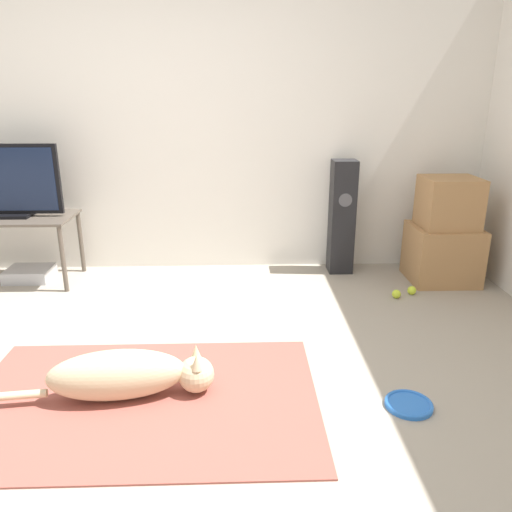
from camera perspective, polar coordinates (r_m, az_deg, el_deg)
name	(u,v)px	position (r m, az deg, el deg)	size (l,w,h in m)	color
ground_plane	(141,404)	(2.66, -13.03, -16.13)	(12.00, 12.00, 0.00)	#9E9384
wall_back	(177,118)	(4.29, -9.00, 15.32)	(8.00, 0.06, 2.55)	silver
area_rug	(143,400)	(2.68, -12.81, -15.73)	(1.77, 1.15, 0.01)	#934C42
dog	(128,375)	(2.65, -14.41, -13.01)	(1.05, 0.30, 0.26)	beige
frisbee	(409,404)	(2.69, 17.06, -15.89)	(0.24, 0.24, 0.03)	blue
cardboard_box_lower	(442,254)	(4.33, 20.51, 0.25)	(0.52, 0.48, 0.46)	#A87A4C
cardboard_box_upper	(449,203)	(4.22, 21.19, 5.72)	(0.42, 0.39, 0.39)	#A87A4C
floor_speaker	(342,217)	(4.26, 9.79, 4.39)	(0.20, 0.20, 0.95)	black
tv_stand	(15,225)	(4.39, -25.79, 3.17)	(0.90, 0.52, 0.55)	brown
tv	(9,182)	(4.33, -26.41, 7.61)	(0.78, 0.20, 0.56)	black
tennis_ball_by_boxes	(396,294)	(3.91, 15.75, -4.20)	(0.07, 0.07, 0.07)	#C6E033
tennis_ball_near_speaker	(412,290)	(4.01, 17.37, -3.77)	(0.07, 0.07, 0.07)	#C6E033
game_console	(30,274)	(4.53, -24.44, -1.87)	(0.35, 0.29, 0.10)	#B7B7BC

